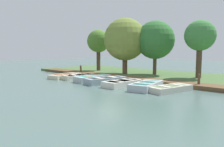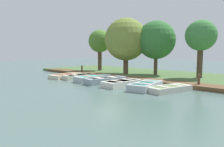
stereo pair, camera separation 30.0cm
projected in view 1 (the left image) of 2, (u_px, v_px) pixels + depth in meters
name	position (u px, v px, depth m)	size (l,w,h in m)	color
ground_plane	(110.00, 81.00, 16.40)	(80.00, 80.00, 0.00)	#4C6660
shore_bank	(148.00, 74.00, 20.03)	(8.00, 24.00, 0.22)	#476638
dock_walkway	(123.00, 78.00, 17.46)	(1.41, 21.27, 0.25)	brown
rowboat_0	(65.00, 76.00, 18.45)	(3.03, 1.74, 0.34)	beige
rowboat_1	(79.00, 77.00, 17.69)	(2.74, 1.33, 0.38)	beige
rowboat_2	(93.00, 78.00, 16.33)	(2.90, 1.22, 0.44)	#B2BCC1
rowboat_3	(106.00, 80.00, 15.28)	(3.13, 1.59, 0.43)	#8C9EA8
rowboat_4	(122.00, 83.00, 14.06)	(2.71, 1.21, 0.40)	silver
rowboat_5	(146.00, 85.00, 13.03)	(2.99, 1.76, 0.42)	#B2BCC1
rowboat_6	(170.00, 88.00, 12.26)	(2.82, 1.64, 0.34)	beige
mooring_post_near	(81.00, 70.00, 20.98)	(0.16, 0.16, 0.88)	brown
mooring_post_far	(199.00, 81.00, 13.28)	(0.16, 0.16, 0.88)	brown
park_tree_far_left	(98.00, 42.00, 22.59)	(2.33, 2.33, 4.43)	#4C3828
park_tree_left	(125.00, 40.00, 19.24)	(3.74, 3.74, 5.14)	#4C3828
park_tree_center	(155.00, 40.00, 18.62)	(3.27, 3.27, 4.82)	#4C3828
park_tree_right	(200.00, 36.00, 16.39)	(2.31, 2.31, 4.57)	#4C3828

